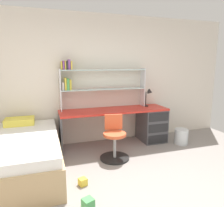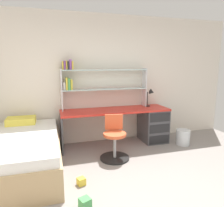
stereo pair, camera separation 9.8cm
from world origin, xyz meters
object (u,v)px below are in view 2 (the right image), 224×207
object	(u,v)px
bookshelf_hutch	(95,81)
toy_block_green_0	(85,203)
desk	(142,122)
desk_lamp	(151,95)
waste_bin	(183,137)
toy_block_yellow_1	(81,181)
swivel_chair	(115,142)
bed_platform	(17,154)

from	to	relation	value
bookshelf_hutch	toy_block_green_0	bearing A→B (deg)	-105.62
desk	desk_lamp	size ratio (longest dim) A/B	5.76
desk	desk_lamp	xyz separation A→B (m)	(0.22, 0.08, 0.57)
desk	toy_block_green_0	distance (m)	2.39
bookshelf_hutch	waste_bin	distance (m)	2.16
desk	toy_block_yellow_1	xyz separation A→B (m)	(-1.51, -1.30, -0.38)
desk	waste_bin	xyz separation A→B (m)	(0.74, -0.40, -0.27)
waste_bin	swivel_chair	bearing A→B (deg)	-172.19
bed_platform	toy_block_yellow_1	world-z (taller)	bed_platform
desk	waste_bin	world-z (taller)	desk
bookshelf_hutch	toy_block_yellow_1	world-z (taller)	bookshelf_hutch
desk_lamp	desk	bearing A→B (deg)	-159.05
toy_block_green_0	toy_block_yellow_1	xyz separation A→B (m)	(0.03, 0.49, -0.01)
desk_lamp	toy_block_yellow_1	xyz separation A→B (m)	(-1.72, -1.39, -0.95)
toy_block_green_0	bookshelf_hutch	bearing A→B (deg)	74.38
bed_platform	toy_block_green_0	world-z (taller)	bed_platform
bookshelf_hutch	swivel_chair	size ratio (longest dim) A/B	2.32
swivel_chair	toy_block_green_0	world-z (taller)	swivel_chair
desk	waste_bin	distance (m)	0.89
bookshelf_hutch	bed_platform	distance (m)	1.95
toy_block_green_0	toy_block_yellow_1	world-z (taller)	toy_block_green_0
bed_platform	desk_lamp	bearing A→B (deg)	15.68
bookshelf_hutch	toy_block_green_0	xyz separation A→B (m)	(-0.55, -1.98, -1.27)
desk_lamp	toy_block_green_0	xyz separation A→B (m)	(-1.75, -1.88, -0.94)
toy_block_green_0	desk	bearing A→B (deg)	49.48
desk_lamp	toy_block_yellow_1	size ratio (longest dim) A/B	3.75
desk	toy_block_green_0	bearing A→B (deg)	-130.52
bookshelf_hutch	desk_lamp	bearing A→B (deg)	-5.08
desk	bed_platform	xyz separation A→B (m)	(-2.40, -0.65, -0.14)
desk_lamp	toy_block_green_0	size ratio (longest dim) A/B	3.19
bookshelf_hutch	desk_lamp	xyz separation A→B (m)	(1.20, -0.11, -0.33)
waste_bin	toy_block_green_0	world-z (taller)	waste_bin
swivel_chair	toy_block_green_0	distance (m)	1.40
desk_lamp	swivel_chair	distance (m)	1.43
desk_lamp	waste_bin	world-z (taller)	desk_lamp
swivel_chair	toy_block_yellow_1	distance (m)	1.01
bed_platform	toy_block_yellow_1	bearing A→B (deg)	-36.22
desk_lamp	bookshelf_hutch	bearing A→B (deg)	174.92
bed_platform	toy_block_green_0	bearing A→B (deg)	-52.92
toy_block_green_0	waste_bin	bearing A→B (deg)	31.43
desk_lamp	bed_platform	size ratio (longest dim) A/B	0.20
waste_bin	toy_block_yellow_1	size ratio (longest dim) A/B	3.12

